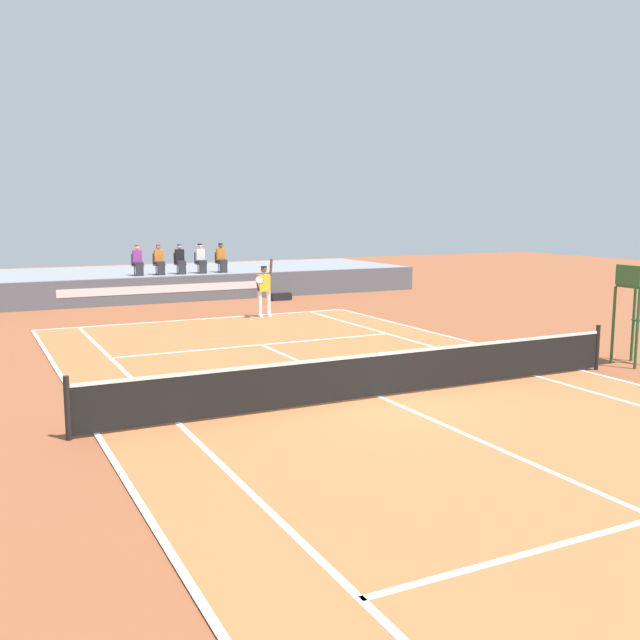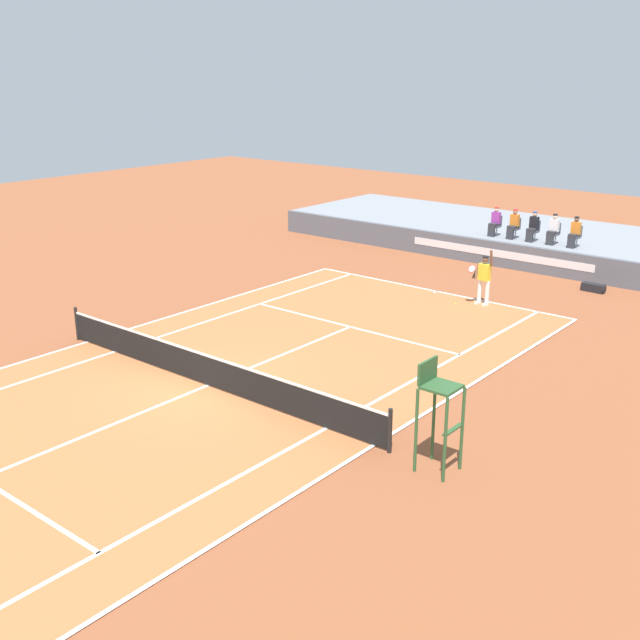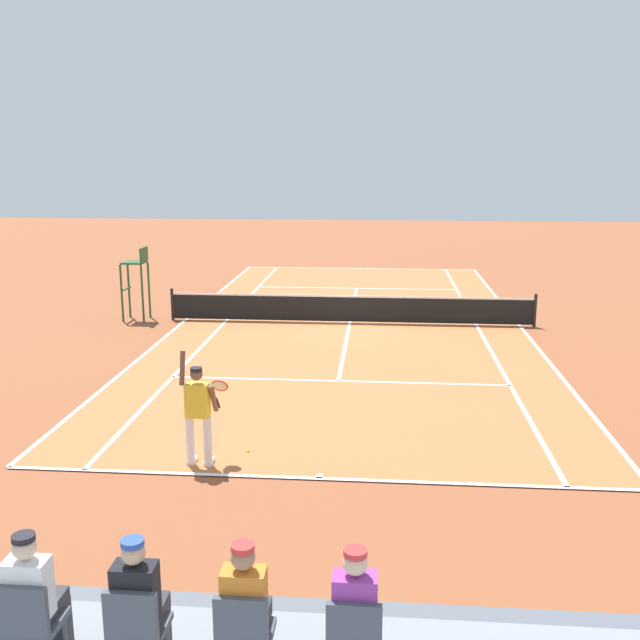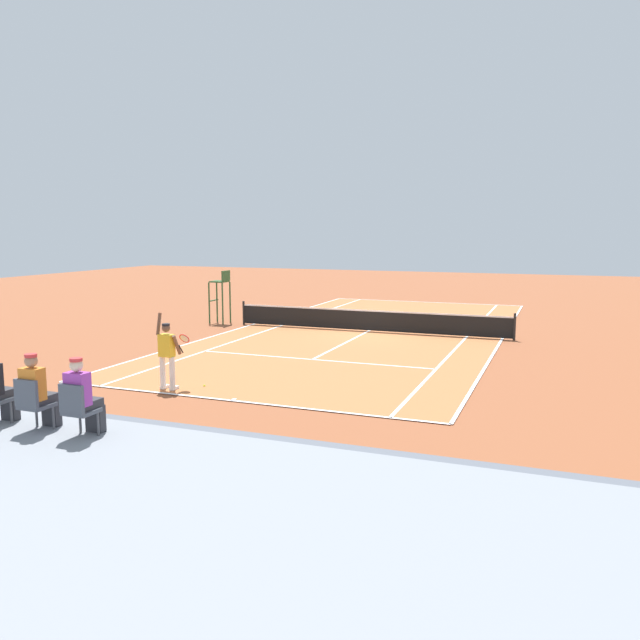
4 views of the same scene
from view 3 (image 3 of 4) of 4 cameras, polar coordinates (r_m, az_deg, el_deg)
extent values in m
plane|color=brown|center=(23.86, 2.36, -0.26)|extent=(80.00, 80.00, 0.00)
cube|color=#B76638|center=(23.86, 2.36, -0.23)|extent=(10.98, 23.78, 0.02)
cube|color=white|center=(12.57, -0.07, -12.35)|extent=(10.98, 0.10, 0.01)
cube|color=white|center=(35.54, 3.20, 4.06)|extent=(10.98, 0.10, 0.01)
cube|color=white|center=(24.26, 15.43, -0.44)|extent=(0.10, 23.78, 0.01)
cube|color=white|center=(24.70, -10.47, 0.04)|extent=(0.10, 23.78, 0.01)
cube|color=white|center=(24.04, 12.19, -0.38)|extent=(0.10, 23.78, 0.01)
cube|color=white|center=(24.37, -7.34, -0.02)|extent=(0.10, 23.78, 0.01)
cube|color=white|center=(17.68, 1.45, -4.82)|extent=(8.22, 0.10, 0.01)
cube|color=white|center=(30.12, 2.89, 2.50)|extent=(8.22, 0.10, 0.01)
cube|color=white|center=(23.86, 2.36, -0.20)|extent=(0.10, 12.80, 0.01)
cube|color=white|center=(12.66, -0.03, -12.16)|extent=(0.10, 0.20, 0.01)
cube|color=white|center=(35.44, 3.19, 4.04)|extent=(0.10, 0.20, 0.01)
cylinder|color=black|center=(24.24, 16.54, 0.72)|extent=(0.10, 0.10, 1.07)
cylinder|color=black|center=(24.71, -11.53, 1.22)|extent=(0.10, 0.10, 1.07)
cube|color=black|center=(23.76, 2.37, 0.87)|extent=(11.78, 0.02, 0.84)
cube|color=white|center=(23.68, 2.38, 1.87)|extent=(11.78, 0.03, 0.06)
cube|color=silver|center=(8.00, -3.38, -23.74)|extent=(8.41, 0.01, 0.32)
cube|color=#474C56|center=(6.16, 2.68, -23.10)|extent=(0.44, 0.06, 0.44)
cube|color=#2D2D33|center=(6.50, 2.78, -22.77)|extent=(0.34, 0.44, 0.16)
cube|color=#2D2D33|center=(6.82, 2.82, -23.65)|extent=(0.30, 0.14, 0.44)
cube|color=purple|center=(6.20, 2.75, -21.45)|extent=(0.36, 0.22, 0.52)
sphere|color=beige|center=(6.00, 2.79, -18.52)|extent=(0.20, 0.20, 0.20)
cylinder|color=red|center=(5.96, 2.80, -17.78)|extent=(0.19, 0.19, 0.05)
cube|color=#474C56|center=(6.55, -5.80, -23.39)|extent=(0.44, 0.44, 0.06)
cube|color=#474C56|center=(6.24, -6.22, -22.60)|extent=(0.44, 0.06, 0.44)
cube|color=#2D2D33|center=(6.58, -5.65, -22.32)|extent=(0.34, 0.44, 0.16)
cube|color=#2D2D33|center=(6.90, -5.27, -23.22)|extent=(0.30, 0.14, 0.44)
cube|color=orange|center=(6.29, -5.99, -20.98)|extent=(0.36, 0.22, 0.52)
sphere|color=#A37556|center=(6.09, -6.08, -18.08)|extent=(0.20, 0.20, 0.20)
cylinder|color=red|center=(6.05, -6.10, -17.35)|extent=(0.19, 0.19, 0.05)
cube|color=#474C56|center=(6.75, -13.93, -22.50)|extent=(0.44, 0.44, 0.06)
cube|color=#474C56|center=(6.45, -14.66, -21.66)|extent=(0.44, 0.06, 0.44)
cylinder|color=#4C4C51|center=(7.04, -14.88, -23.09)|extent=(0.04, 0.04, 0.38)
cube|color=#2D2D33|center=(6.78, -13.68, -21.48)|extent=(0.34, 0.44, 0.16)
cube|color=#2D2D33|center=(7.09, -13.02, -22.41)|extent=(0.30, 0.14, 0.44)
cube|color=black|center=(6.50, -14.29, -20.12)|extent=(0.36, 0.22, 0.52)
sphere|color=tan|center=(6.31, -14.48, -17.28)|extent=(0.20, 0.20, 0.20)
cylinder|color=#2D4CA8|center=(6.26, -14.53, -16.57)|extent=(0.19, 0.19, 0.05)
cube|color=#474C56|center=(7.07, -21.45, -21.30)|extent=(0.44, 0.44, 0.06)
cube|color=#474C56|center=(6.78, -22.41, -20.41)|extent=(0.44, 0.06, 0.44)
cylinder|color=#4C4C51|center=(7.37, -22.08, -21.87)|extent=(0.04, 0.04, 0.38)
cylinder|color=#4C4C51|center=(7.23, -19.39, -22.37)|extent=(0.04, 0.04, 0.38)
cube|color=#2D2D33|center=(7.10, -21.13, -20.34)|extent=(0.34, 0.44, 0.16)
cube|color=#2D2D33|center=(7.39, -20.24, -21.31)|extent=(0.30, 0.14, 0.44)
cube|color=white|center=(6.83, -21.95, -18.97)|extent=(0.36, 0.22, 0.52)
sphere|color=beige|center=(6.64, -22.22, -16.23)|extent=(0.20, 0.20, 0.20)
cylinder|color=black|center=(6.60, -22.29, -15.54)|extent=(0.19, 0.19, 0.05)
cylinder|color=white|center=(13.15, -10.16, -9.32)|extent=(0.15, 0.15, 0.92)
cylinder|color=white|center=(13.05, -8.82, -9.44)|extent=(0.15, 0.15, 0.92)
cube|color=white|center=(13.35, -10.01, -10.86)|extent=(0.14, 0.29, 0.10)
cube|color=white|center=(13.26, -8.68, -10.99)|extent=(0.14, 0.29, 0.10)
cube|color=yellow|center=(12.83, -9.62, -6.23)|extent=(0.42, 0.27, 0.60)
sphere|color=brown|center=(12.69, -9.70, -4.22)|extent=(0.22, 0.22, 0.22)
cylinder|color=black|center=(12.66, -9.71, -3.83)|extent=(0.21, 0.21, 0.06)
cylinder|color=brown|center=(12.77, -10.77, -3.73)|extent=(0.11, 0.22, 0.61)
cylinder|color=brown|center=(12.83, -8.37, -6.09)|extent=(0.12, 0.33, 0.56)
cylinder|color=black|center=(12.97, -8.02, -6.48)|extent=(0.05, 0.19, 0.25)
torus|color=red|center=(13.06, -7.89, -5.14)|extent=(0.32, 0.22, 0.26)
cylinder|color=silver|center=(13.06, -7.89, -5.14)|extent=(0.28, 0.18, 0.22)
sphere|color=#D1E533|center=(13.68, -5.71, -10.21)|extent=(0.07, 0.07, 0.07)
cylinder|color=#2D562D|center=(24.80, -15.32, 2.04)|extent=(0.07, 0.07, 1.90)
cylinder|color=#2D562D|center=(25.45, -14.79, 2.33)|extent=(0.07, 0.07, 1.90)
cylinder|color=#2D562D|center=(24.57, -13.78, 2.03)|extent=(0.07, 0.07, 1.90)
cylinder|color=#2D562D|center=(25.23, -13.29, 2.32)|extent=(0.07, 0.07, 1.90)
cube|color=#2D562D|center=(24.86, -14.42, 4.40)|extent=(0.70, 0.70, 0.06)
cube|color=#2D562D|center=(24.71, -13.68, 5.03)|extent=(0.06, 0.70, 0.48)
cube|color=#2D562D|center=(25.10, -14.99, 2.40)|extent=(0.10, 0.70, 0.04)
camera|label=1|loc=(35.77, 15.22, 9.60)|focal=40.28mm
camera|label=2|loc=(39.51, -19.12, 16.20)|focal=43.40mm
camera|label=4|loc=(7.20, 111.92, -13.58)|focal=35.72mm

